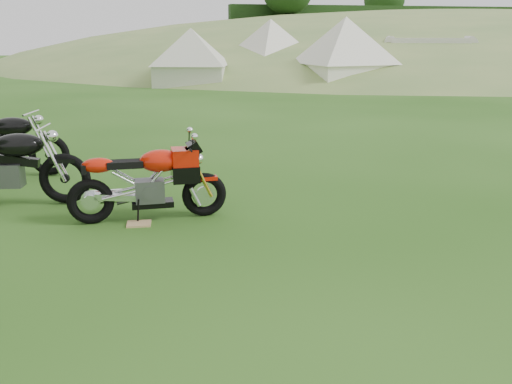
{
  "coord_description": "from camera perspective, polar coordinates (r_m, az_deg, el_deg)",
  "views": [
    {
      "loc": [
        -1.15,
        -4.68,
        2.12
      ],
      "look_at": [
        -0.1,
        0.4,
        0.68
      ],
      "focal_mm": 40.0,
      "sensor_mm": 36.0,
      "label": 1
    }
  ],
  "objects": [
    {
      "name": "ground",
      "position": [
        5.26,
        2.0,
        -8.23
      ],
      "size": [
        120.0,
        120.0,
        0.0
      ],
      "primitive_type": "plane",
      "color": "#1F4B10",
      "rests_on": "ground"
    },
    {
      "name": "hillside",
      "position": [
        51.31,
        18.15,
        12.39
      ],
      "size": [
        80.0,
        64.0,
        8.0
      ],
      "primitive_type": "ellipsoid",
      "color": "#5F8242",
      "rests_on": "ground"
    },
    {
      "name": "hedgerow",
      "position": [
        51.31,
        18.15,
        12.39
      ],
      "size": [
        36.0,
        1.2,
        8.6
      ],
      "primitive_type": null,
      "color": "black",
      "rests_on": "ground"
    },
    {
      "name": "sport_motorcycle",
      "position": [
        6.74,
        -10.8,
        1.56
      ],
      "size": [
        1.76,
        0.49,
        1.05
      ],
      "primitive_type": null,
      "rotation": [
        0.0,
        0.0,
        0.03
      ],
      "color": "red",
      "rests_on": "ground"
    },
    {
      "name": "plywood_board",
      "position": [
        6.71,
        -11.63,
        -3.13
      ],
      "size": [
        0.29,
        0.24,
        0.02
      ],
      "primitive_type": "cube",
      "rotation": [
        0.0,
        0.0,
        -0.07
      ],
      "color": "tan",
      "rests_on": "ground"
    },
    {
      "name": "vintage_moto_a",
      "position": [
        7.87,
        -23.84,
        2.61
      ],
      "size": [
        2.09,
        0.76,
        1.08
      ],
      "primitive_type": null,
      "rotation": [
        0.0,
        0.0,
        -0.14
      ],
      "color": "black",
      "rests_on": "ground"
    },
    {
      "name": "vintage_moto_c",
      "position": [
        9.59,
        -24.14,
        4.61
      ],
      "size": [
        2.06,
        0.87,
        1.06
      ],
      "primitive_type": null,
      "rotation": [
        0.0,
        0.0,
        -0.21
      ],
      "color": "black",
      "rests_on": "ground"
    },
    {
      "name": "tent_left",
      "position": [
        24.79,
        -6.47,
        13.37
      ],
      "size": [
        3.47,
        3.47,
        2.47
      ],
      "primitive_type": null,
      "rotation": [
        0.0,
        0.0,
        -0.25
      ],
      "color": "beige",
      "rests_on": "ground"
    },
    {
      "name": "tent_mid",
      "position": [
        27.52,
        1.46,
        13.94
      ],
      "size": [
        4.19,
        4.19,
        2.73
      ],
      "primitive_type": null,
      "rotation": [
        0.0,
        0.0,
        0.43
      ],
      "color": "silver",
      "rests_on": "ground"
    },
    {
      "name": "tent_right",
      "position": [
        24.19,
        8.87,
        13.55
      ],
      "size": [
        3.62,
        3.62,
        2.74
      ],
      "primitive_type": null,
      "rotation": [
        0.0,
        0.0,
        0.16
      ],
      "color": "white",
      "rests_on": "ground"
    },
    {
      "name": "caravan",
      "position": [
        27.78,
        16.7,
        12.56
      ],
      "size": [
        4.65,
        3.2,
        2.0
      ],
      "primitive_type": null,
      "rotation": [
        0.0,
        0.0,
        -0.33
      ],
      "color": "silver",
      "rests_on": "ground"
    }
  ]
}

